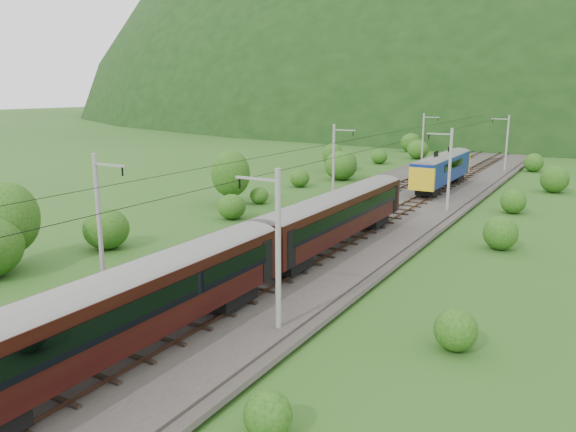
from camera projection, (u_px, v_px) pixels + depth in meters
The scene contains 14 objects.
ground at pixel (183, 309), 31.11m from camera, with size 600.00×600.00×0.00m, color #284F18.
railbed at pixel (277, 260), 39.51m from camera, with size 14.00×220.00×0.30m, color #38332D.
track_left at pixel (248, 252), 40.64m from camera, with size 2.40×220.00×0.27m.
track_right at pixel (306, 262), 38.28m from camera, with size 2.40×220.00×0.27m.
catenary_left at pixel (334, 160), 60.10m from camera, with size 2.54×192.28×8.00m.
catenary_right at pixel (449, 168), 54.10m from camera, with size 2.54×192.28×8.00m.
overhead_wires at pixel (276, 162), 37.97m from camera, with size 4.83×198.00×0.03m.
mountain_main at pixel (567, 116), 250.33m from camera, with size 504.00×360.00×244.00m, color black.
mountain_ridge at pixel (355, 109), 342.87m from camera, with size 336.00×280.00×132.00m, color black.
hazard_post_near at pixel (456, 164), 83.80m from camera, with size 0.14×0.14×1.33m, color red.
hazard_post_far at pixel (385, 202), 55.58m from camera, with size 0.14×0.14×1.32m, color red.
signal at pixel (435, 158), 84.49m from camera, with size 0.26×0.26×2.38m.
vegetation_left at pixel (136, 213), 45.21m from camera, with size 12.43×148.33×5.90m.
vegetation_right at pixel (506, 225), 45.43m from camera, with size 7.33×109.59×2.91m.
Camera 1 is at (19.72, -22.31, 11.91)m, focal length 35.00 mm.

